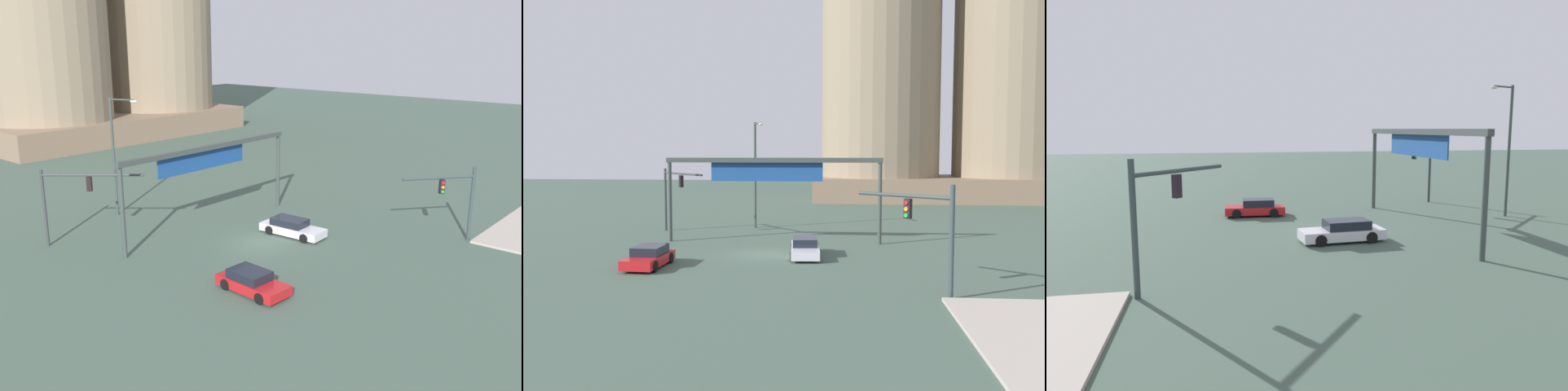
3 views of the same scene
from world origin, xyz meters
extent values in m
plane|color=#42574A|center=(0.00, 0.00, 0.00)|extent=(196.67, 196.67, 0.00)
cylinder|color=#373A3C|center=(-9.76, 10.47, 2.63)|extent=(0.21, 0.21, 5.26)
cylinder|color=#373A3C|center=(-7.59, 7.93, 4.90)|extent=(4.46, 5.18, 0.16)
cube|color=black|center=(-7.75, 8.13, 4.29)|extent=(0.41, 0.41, 0.95)
cylinder|color=red|center=(-7.63, 8.23, 4.59)|extent=(0.18, 0.19, 0.20)
cylinder|color=orange|center=(-7.63, 8.23, 4.29)|extent=(0.18, 0.19, 0.20)
cylinder|color=green|center=(-7.63, 8.23, 3.99)|extent=(0.18, 0.19, 0.20)
cylinder|color=#303E40|center=(9.71, -10.48, 2.58)|extent=(0.23, 0.23, 5.16)
cylinder|color=#303E40|center=(7.72, -8.89, 4.55)|extent=(4.09, 3.31, 0.17)
cube|color=black|center=(7.94, -9.06, 3.94)|extent=(0.41, 0.40, 0.95)
cylinder|color=red|center=(7.84, -9.19, 4.23)|extent=(0.19, 0.17, 0.20)
cylinder|color=orange|center=(7.84, -9.19, 3.93)|extent=(0.19, 0.17, 0.20)
cylinder|color=green|center=(7.84, -9.19, 3.63)|extent=(0.19, 0.17, 0.20)
cylinder|color=#384440|center=(-2.46, 12.86, 4.60)|extent=(0.20, 0.20, 9.20)
cylinder|color=#384440|center=(-2.09, 11.92, 9.05)|extent=(0.85, 1.93, 0.12)
ellipsoid|color=silver|center=(-1.73, 10.98, 8.95)|extent=(0.50, 0.67, 0.20)
cylinder|color=#3A423F|center=(-7.69, 4.78, 2.93)|extent=(0.28, 0.28, 5.86)
cylinder|color=#3A423F|center=(7.69, 4.78, 2.93)|extent=(0.28, 0.28, 5.86)
cube|color=#3A423F|center=(0.00, 4.78, 6.04)|extent=(15.77, 0.35, 0.35)
cube|color=navy|center=(-0.50, 4.99, 5.29)|extent=(8.18, 0.08, 1.59)
cube|color=#856D54|center=(19.88, 45.60, 1.59)|extent=(36.64, 18.34, 3.18)
cube|color=silver|center=(2.62, -0.71, 0.44)|extent=(2.04, 4.78, 0.55)
cube|color=black|center=(2.60, -0.43, 0.96)|extent=(1.68, 2.53, 0.50)
cylinder|color=black|center=(3.52, -2.10, 0.32)|extent=(0.26, 0.65, 0.64)
cylinder|color=black|center=(1.92, -2.21, 0.32)|extent=(0.26, 0.65, 0.64)
cylinder|color=black|center=(3.33, 0.79, 0.32)|extent=(0.26, 0.65, 0.64)
cylinder|color=black|center=(1.72, 0.69, 0.32)|extent=(0.26, 0.65, 0.64)
cube|color=red|center=(-6.19, -4.72, 0.44)|extent=(2.00, 4.29, 0.55)
cube|color=black|center=(-6.18, -4.47, 0.96)|extent=(1.69, 2.26, 0.50)
cylinder|color=black|center=(-5.41, -6.07, 0.32)|extent=(0.25, 0.65, 0.64)
cylinder|color=black|center=(-7.09, -5.99, 0.32)|extent=(0.25, 0.65, 0.64)
cylinder|color=black|center=(-5.29, -3.46, 0.32)|extent=(0.25, 0.65, 0.64)
cylinder|color=black|center=(-6.97, -3.38, 0.32)|extent=(0.25, 0.65, 0.64)
camera|label=1|loc=(-27.78, -23.86, 13.52)|focal=39.31mm
camera|label=2|loc=(4.51, -36.36, 6.60)|focal=39.34mm
camera|label=3|loc=(27.28, -7.66, 6.21)|focal=32.44mm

